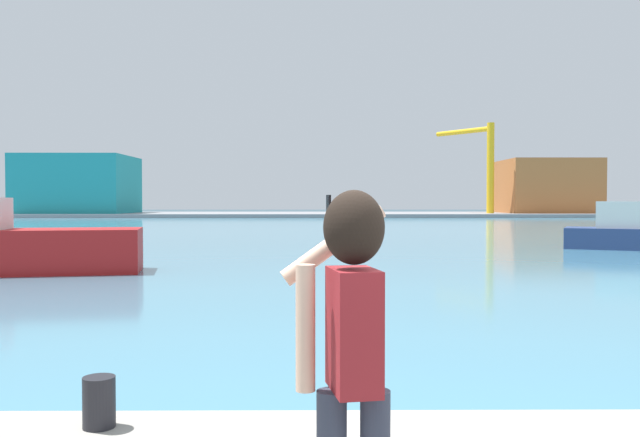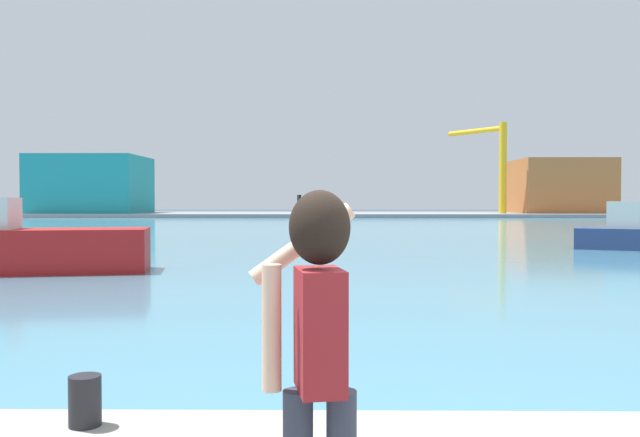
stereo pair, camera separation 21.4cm
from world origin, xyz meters
name	(u,v)px [view 2 (the right image)]	position (x,y,z in m)	size (l,w,h in m)	color
ground_plane	(339,228)	(0.00, 50.00, 0.00)	(220.00, 220.00, 0.00)	#334751
harbor_water	(338,227)	(0.00, 52.00, 0.01)	(140.00, 100.00, 0.02)	teal
far_shore_dock	(334,214)	(0.00, 92.00, 0.24)	(140.00, 20.00, 0.48)	gray
person_photographer	(317,337)	(-0.91, -0.29, 1.61)	(0.53, 0.55, 1.74)	#2D3342
harbor_bollard	(85,401)	(-2.68, 1.61, 0.73)	(0.24, 0.24, 0.38)	black
warehouse_left	(92,185)	(-34.33, 90.38, 4.48)	(14.45, 13.08, 8.01)	teal
warehouse_right	(559,186)	(32.22, 92.25, 4.27)	(12.41, 11.92, 7.58)	#B26633
port_crane	(495,157)	(22.15, 88.75, 8.19)	(6.56, 8.69, 12.40)	yellow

